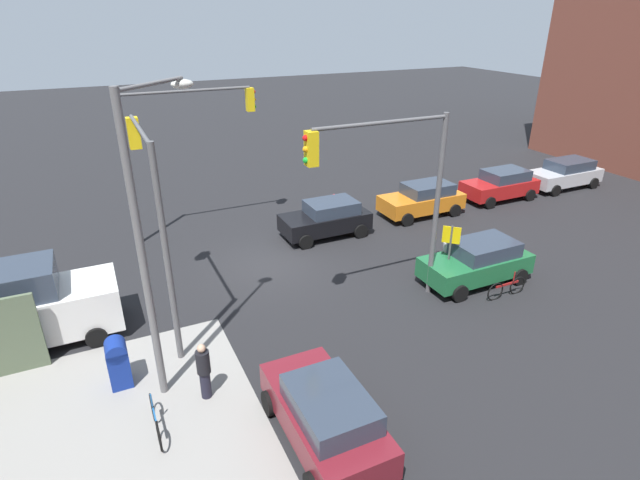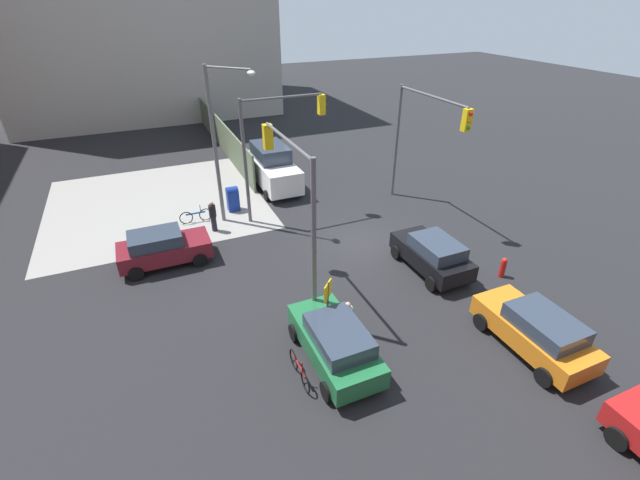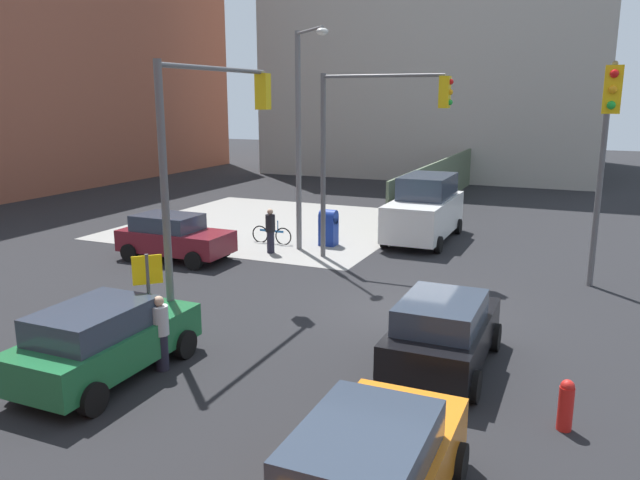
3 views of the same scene
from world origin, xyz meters
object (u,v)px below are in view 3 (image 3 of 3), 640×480
Objects in this scene: traffic_signal_nw_corner at (210,142)px; pedestrian_crossing at (161,332)px; hatchback_maroon at (174,236)px; street_lamp_corner at (302,125)px; bicycle_leaning_on_fence at (272,235)px; pedestrian_waiting at (270,230)px; sedan_black at (443,331)px; van_white_delivery at (425,209)px; mailbox_blue at (328,226)px; traffic_signal_se_corner at (605,138)px; sedan_green at (104,339)px; coupe_orange at (369,473)px; traffic_signal_ne_corner at (369,131)px; bicycle_at_crosswalk at (48,355)px; smokestack at (172,78)px; fire_hydrant at (566,404)px.

traffic_signal_nw_corner is 3.94× the size of pedestrian_crossing.
traffic_signal_nw_corner is at bearing -134.20° from hatchback_maroon.
bicycle_leaning_on_fence is at bearing 68.27° from street_lamp_corner.
pedestrian_waiting is at bearing 127.55° from street_lamp_corner.
pedestrian_crossing reaches higher than hatchback_maroon.
van_white_delivery is (11.97, 3.45, 0.44)m from sedan_black.
bicycle_leaning_on_fence is at bearing 105.28° from mailbox_blue.
street_lamp_corner is (7.54, 1.04, 0.10)m from traffic_signal_nw_corner.
street_lamp_corner is at bearing -157.75° from pedestrian_waiting.
hatchback_maroon is 4.17m from bicycle_leaning_on_fence.
pedestrian_crossing is at bearing -167.67° from traffic_signal_nw_corner.
traffic_signal_se_corner is 1.56× the size of sedan_green.
van_white_delivery is at bearing -52.63° from mailbox_blue.
pedestrian_crossing is at bearing 62.17° from coupe_orange.
street_lamp_corner is 11.61m from sedan_black.
mailbox_blue is (3.92, 9.50, -3.89)m from traffic_signal_se_corner.
hatchback_maroon is 2.38× the size of pedestrian_waiting.
coupe_orange is 17.84m from van_white_delivery.
traffic_signal_ne_corner is 1.62× the size of hatchback_maroon.
bicycle_at_crosswalk is at bearing 177.75° from street_lamp_corner.
sedan_black is at bearing -150.45° from traffic_signal_ne_corner.
mailbox_blue is at bearing -74.72° from bicycle_leaning_on_fence.
street_lamp_corner is at bearing 28.41° from coupe_orange.
sedan_black is 11.09m from pedestrian_waiting.
bicycle_at_crosswalk is (-11.00, -0.50, -0.53)m from pedestrian_waiting.
mailbox_blue is 2.32m from bicycle_leaning_on_fence.
street_lamp_corner reaches higher than pedestrian_waiting.
fire_hydrant is (-35.35, -34.20, -6.86)m from smokestack.
sedan_black is 5.49m from coupe_orange.
coupe_orange is at bearing -134.14° from traffic_signal_nw_corner.
street_lamp_corner reaches higher than traffic_signal_se_corner.
traffic_signal_nw_corner is 5.48m from sedan_green.
smokestack is at bearing 32.86° from bicycle_at_crosswalk.
bicycle_leaning_on_fence is (3.61, -2.02, -0.50)m from hatchback_maroon.
smokestack is 34.37m from bicycle_leaning_on_fence.
fire_hydrant is at bearing -79.86° from sedan_green.
bicycle_leaning_on_fence is (-0.60, 2.20, -0.42)m from mailbox_blue.
traffic_signal_se_corner is at bearing -2.36° from fire_hydrant.
fire_hydrant is 8.98m from sedan_green.
smokestack is 3.68× the size of sedan_black.
mailbox_blue is at bearing 126.42° from pedestrian_crossing.
sedan_green is at bearing 71.15° from coupe_orange.
sedan_black is 0.95× the size of coupe_orange.
pedestrian_crossing is at bearing -163.41° from bicycle_leaning_on_fence.
traffic_signal_se_corner is 13.28m from sedan_green.
traffic_signal_se_corner and traffic_signal_ne_corner have the same top height.
smokestack is at bearing 34.49° from sedan_green.
traffic_signal_ne_corner is 6.91× the size of fire_hydrant.
traffic_signal_nw_corner and traffic_signal_se_corner have the same top height.
pedestrian_crossing is 0.94× the size of bicycle_leaning_on_fence.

